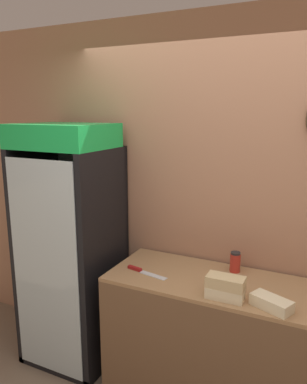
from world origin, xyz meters
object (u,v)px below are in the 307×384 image
(chefs_knife, at_px, (141,271))
(sandwich_stack_middle, at_px, (226,282))
(sandwich_flat_left, at_px, (271,303))
(sandwich_stack_bottom, at_px, (225,293))
(condiment_jar, at_px, (235,262))
(beverage_cooler, at_px, (74,234))

(chefs_knife, bearing_deg, sandwich_stack_middle, -10.06)
(sandwich_flat_left, bearing_deg, chefs_knife, 172.81)
(sandwich_stack_bottom, distance_m, sandwich_flat_left, 0.27)
(sandwich_stack_bottom, height_order, condiment_jar, condiment_jar)
(sandwich_flat_left, distance_m, condiment_jar, 0.51)
(chefs_knife, bearing_deg, condiment_jar, 26.44)
(sandwich_stack_bottom, bearing_deg, beverage_cooler, 169.26)
(sandwich_flat_left, distance_m, chefs_knife, 0.91)
(beverage_cooler, height_order, sandwich_stack_bottom, beverage_cooler)
(beverage_cooler, distance_m, condiment_jar, 1.28)
(sandwich_stack_bottom, bearing_deg, sandwich_flat_left, -0.35)
(sandwich_stack_middle, distance_m, condiment_jar, 0.41)
(beverage_cooler, xyz_separation_m, sandwich_stack_bottom, (1.31, -0.25, -0.10))
(condiment_jar, bearing_deg, sandwich_stack_bottom, -84.27)
(beverage_cooler, relative_size, condiment_jar, 13.38)
(sandwich_stack_bottom, xyz_separation_m, sandwich_stack_middle, (-0.00, 0.00, 0.07))
(beverage_cooler, height_order, condiment_jar, beverage_cooler)
(chefs_knife, xyz_separation_m, condiment_jar, (0.59, 0.29, 0.06))
(sandwich_stack_middle, distance_m, sandwich_flat_left, 0.28)
(sandwich_stack_middle, bearing_deg, beverage_cooler, 169.26)
(condiment_jar, bearing_deg, beverage_cooler, -172.97)
(sandwich_stack_middle, bearing_deg, sandwich_flat_left, -0.35)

